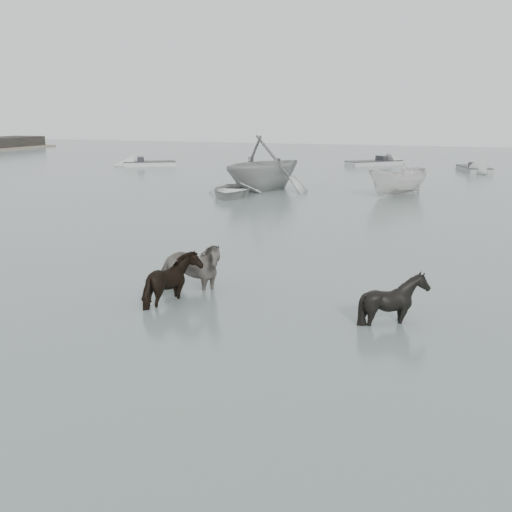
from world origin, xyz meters
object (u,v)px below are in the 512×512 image
pony_dark (173,273)px  pony_black (394,291)px  rowboat_lead (231,188)px  pony_pinto (189,257)px

pony_dark → pony_black: 5.05m
pony_black → rowboat_lead: bearing=39.9°
pony_dark → rowboat_lead: bearing=3.5°
pony_pinto → rowboat_lead: pony_pinto is taller
rowboat_lead → pony_dark: bearing=-84.4°
pony_black → pony_pinto: bearing=88.5°
pony_pinto → pony_black: (5.22, -0.86, -0.12)m
pony_pinto → pony_dark: pony_pinto is taller
rowboat_lead → pony_black: bearing=-70.9°
pony_dark → rowboat_lead: (-6.07, 18.09, -0.29)m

